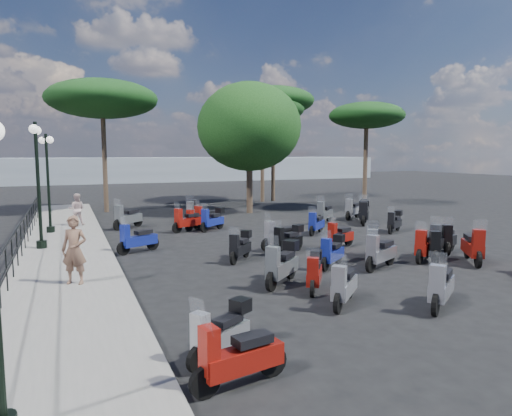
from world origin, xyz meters
name	(u,v)px	position (x,y,z in m)	size (l,w,h in m)	color
ground	(266,254)	(0.00, 0.00, 0.00)	(120.00, 120.00, 0.00)	black
sidewalk	(65,250)	(-6.50, 3.00, 0.07)	(3.00, 30.00, 0.15)	slate
railing	(22,230)	(-7.80, 2.80, 0.90)	(0.04, 26.04, 1.10)	black
lamp_post_1	(38,177)	(-7.26, 3.33, 2.67)	(0.35, 1.30, 4.43)	black
lamp_post_2	(48,177)	(-7.06, 6.79, 2.52)	(0.61, 1.17, 4.16)	black
woman	(74,250)	(-6.25, -1.95, 1.03)	(0.65, 0.42, 1.77)	brown
pedestrian_far	(77,209)	(-5.95, 8.48, 0.90)	(0.72, 0.56, 1.49)	#C4A6A4
scooter_0	(238,358)	(-4.14, -8.24, 0.46)	(1.66, 0.60, 1.33)	black
scooter_1	(221,333)	(-4.08, -7.25, 0.46)	(1.37, 0.94, 1.22)	black
scooter_2	(282,265)	(-1.17, -3.62, 0.55)	(1.49, 1.32, 1.45)	black
scooter_3	(240,247)	(-1.23, -0.65, 0.46)	(1.14, 1.22, 1.22)	black
scooter_4	(137,240)	(-4.14, 1.92, 0.47)	(1.58, 0.90, 1.35)	black
scooter_5	(127,218)	(-3.79, 7.43, 0.51)	(1.49, 1.28, 1.47)	black
scooter_6	(344,286)	(-0.61, -5.71, 0.46)	(1.28, 1.22, 1.33)	black
scooter_7	(314,273)	(-0.63, -4.41, 0.46)	(1.01, 1.34, 1.23)	black
scooter_8	(332,252)	(1.10, -2.52, 0.47)	(1.33, 1.06, 1.24)	black
scooter_9	(288,240)	(0.71, -0.25, 0.47)	(1.48, 0.86, 1.26)	black
scooter_10	(197,221)	(-0.89, 5.88, 0.43)	(1.37, 0.93, 1.24)	black
scooter_11	(192,212)	(-0.54, 8.15, 0.55)	(0.91, 1.76, 1.47)	black
scooter_12	(441,287)	(1.32, -6.69, 0.49)	(1.49, 1.14, 1.40)	black
scooter_13	(380,253)	(2.32, -3.26, 0.49)	(1.64, 0.95, 1.41)	black
scooter_14	(373,243)	(2.91, -2.09, 0.52)	(1.21, 1.47, 1.39)	black
scooter_15	(281,237)	(0.73, 0.37, 0.49)	(1.76, 0.63, 1.41)	black
scooter_16	(207,218)	(-0.33, 6.17, 0.48)	(1.62, 0.91, 1.38)	black
scooter_17	(212,220)	(-0.28, 5.41, 0.49)	(1.42, 1.10, 1.31)	black
scooter_19	(425,246)	(4.34, -2.97, 0.48)	(1.54, 1.02, 1.38)	black
scooter_20	(442,240)	(5.62, -2.41, 0.48)	(1.67, 0.81, 1.38)	black
scooter_21	(340,236)	(2.90, -0.14, 0.44)	(1.51, 0.78, 1.26)	black
scooter_22	(316,224)	(3.58, 2.74, 0.44)	(1.27, 1.12, 1.27)	black
scooter_23	(324,213)	(5.57, 5.33, 0.50)	(1.48, 1.23, 1.44)	black
scooter_25	(473,247)	(5.51, -3.82, 0.52)	(1.18, 1.62, 1.50)	black
scooter_26	(430,246)	(4.51, -2.99, 0.46)	(0.92, 1.55, 1.34)	black
scooter_27	(395,222)	(7.03, 1.79, 0.46)	(1.34, 1.00, 1.22)	black
scooter_28	(363,211)	(7.64, 4.96, 0.56)	(1.33, 1.55, 1.49)	black
scooter_29	(353,210)	(7.74, 6.03, 0.50)	(1.54, 1.12, 1.43)	black
scooter_30	(442,239)	(5.86, -2.16, 0.46)	(0.92, 1.55, 1.34)	black
scooter_31	(187,221)	(-1.42, 5.55, 0.48)	(1.62, 0.91, 1.38)	black
scooter_32	(364,213)	(7.25, 4.31, 0.56)	(1.33, 1.55, 1.49)	black
broadleaf_tree	(249,127)	(3.61, 10.57, 5.03)	(6.04, 6.04, 7.60)	#38281E
pine_0	(263,109)	(6.90, 16.21, 6.64)	(6.06, 6.06, 7.72)	#38281E
pine_1	(273,101)	(7.89, 16.50, 7.30)	(5.97, 5.97, 8.37)	#38281E
pine_2	(102,99)	(-4.17, 14.30, 6.64)	(6.44, 6.44, 7.79)	#38281E
pine_3	(367,116)	(11.27, 9.86, 5.84)	(4.74, 4.74, 6.71)	#38281E
distant_hills	(120,170)	(0.00, 45.00, 1.50)	(70.00, 8.00, 3.00)	gray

